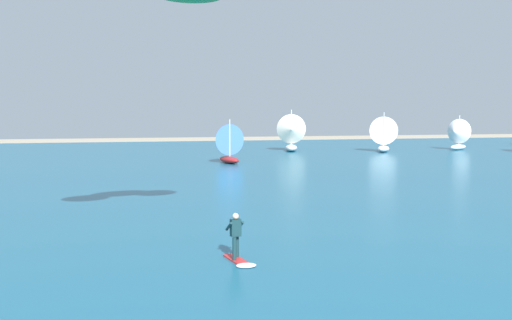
{
  "coord_description": "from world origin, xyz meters",
  "views": [
    {
      "loc": [
        -5.38,
        -2.24,
        5.38
      ],
      "look_at": [
        -0.51,
        19.57,
        3.44
      ],
      "focal_mm": 40.98,
      "sensor_mm": 36.0,
      "label": 1
    }
  ],
  "objects": [
    {
      "name": "ocean",
      "position": [
        0.0,
        49.85,
        0.05
      ],
      "size": [
        160.0,
        90.0,
        0.1
      ],
      "primitive_type": "cube",
      "color": "#1E607F",
      "rests_on": "ground"
    },
    {
      "name": "kitesurfer",
      "position": [
        -1.65,
        17.38,
        0.7
      ],
      "size": [
        0.94,
        2.02,
        1.67
      ],
      "color": "red",
      "rests_on": "ocean"
    },
    {
      "name": "sailboat_leading",
      "position": [
        36.58,
        65.94,
        2.17
      ],
      "size": [
        4.08,
        3.8,
        4.53
      ],
      "color": "white",
      "rests_on": "ocean"
    },
    {
      "name": "sailboat_far_right",
      "position": [
        14.93,
        68.21,
        2.49
      ],
      "size": [
        4.06,
        4.64,
        5.22
      ],
      "color": "silver",
      "rests_on": "ocean"
    },
    {
      "name": "sailboat_near_shore",
      "position": [
        4.38,
        54.57,
        2.07
      ],
      "size": [
        3.34,
        3.82,
        4.3
      ],
      "color": "maroon",
      "rests_on": "ocean"
    },
    {
      "name": "sailboat_center_horizon",
      "position": [
        26.21,
        65.54,
        2.35
      ],
      "size": [
        3.93,
        4.42,
        4.92
      ],
      "color": "white",
      "rests_on": "ocean"
    }
  ]
}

